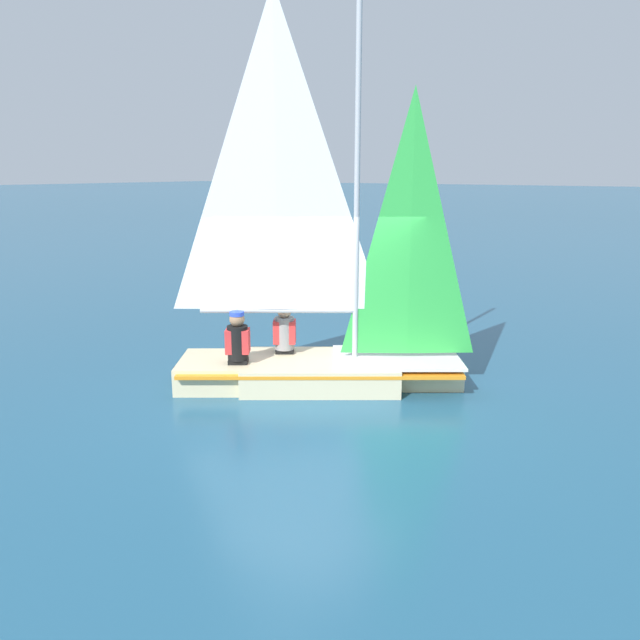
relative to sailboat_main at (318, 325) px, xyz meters
The scene contains 4 objects.
ground_plane 0.92m from the sailboat_main, 124.35° to the left, with size 260.00×260.00×0.00m, color #235675.
sailboat_main is the anchor object (origin of this frame).
sailor_helm 0.69m from the sailboat_main, 89.63° to the right, with size 0.42×0.43×1.16m.
sailor_crew 1.22m from the sailboat_main, 46.35° to the right, with size 0.42×0.43×1.16m.
Camera 1 is at (7.36, 5.01, 3.14)m, focal length 35.00 mm.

